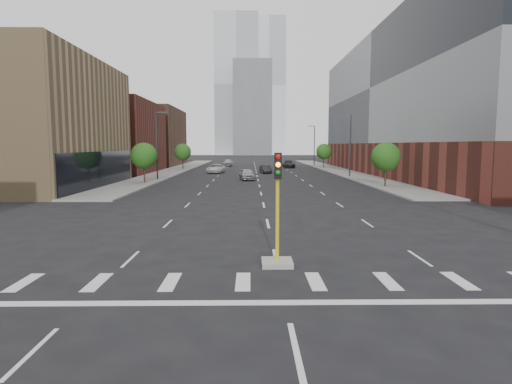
{
  "coord_description": "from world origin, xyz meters",
  "views": [
    {
      "loc": [
        -1.04,
        -7.3,
        4.67
      ],
      "look_at": [
        -0.78,
        12.55,
        2.5
      ],
      "focal_mm": 30.0,
      "sensor_mm": 36.0,
      "label": 1
    }
  ],
  "objects_px": {
    "car_near_left": "(247,174)",
    "car_deep_right": "(289,164)",
    "car_far_left": "(216,168)",
    "median_traffic_signal": "(277,241)",
    "car_mid_right": "(265,169)",
    "car_distant": "(228,162)"
  },
  "relations": [
    {
      "from": "car_deep_right",
      "to": "car_distant",
      "type": "xyz_separation_m",
      "value": [
        -13.09,
        7.58,
        0.01
      ]
    },
    {
      "from": "car_mid_right",
      "to": "car_deep_right",
      "type": "relative_size",
      "value": 0.76
    },
    {
      "from": "car_near_left",
      "to": "car_far_left",
      "type": "distance_m",
      "value": 15.85
    },
    {
      "from": "median_traffic_signal",
      "to": "car_far_left",
      "type": "distance_m",
      "value": 56.77
    },
    {
      "from": "median_traffic_signal",
      "to": "car_deep_right",
      "type": "relative_size",
      "value": 0.81
    },
    {
      "from": "median_traffic_signal",
      "to": "car_mid_right",
      "type": "height_order",
      "value": "median_traffic_signal"
    },
    {
      "from": "car_deep_right",
      "to": "car_near_left",
      "type": "bearing_deg",
      "value": -107.22
    },
    {
      "from": "car_near_left",
      "to": "car_mid_right",
      "type": "bearing_deg",
      "value": 70.33
    },
    {
      "from": "car_near_left",
      "to": "car_far_left",
      "type": "xyz_separation_m",
      "value": [
        -5.38,
        14.91,
        -0.03
      ]
    },
    {
      "from": "car_far_left",
      "to": "car_mid_right",
      "type": "bearing_deg",
      "value": -0.17
    },
    {
      "from": "car_near_left",
      "to": "car_deep_right",
      "type": "xyz_separation_m",
      "value": [
        8.47,
        31.57,
        0.01
      ]
    },
    {
      "from": "car_near_left",
      "to": "car_deep_right",
      "type": "distance_m",
      "value": 32.68
    },
    {
      "from": "median_traffic_signal",
      "to": "car_far_left",
      "type": "relative_size",
      "value": 0.81
    },
    {
      "from": "car_deep_right",
      "to": "car_distant",
      "type": "bearing_deg",
      "value": 147.73
    },
    {
      "from": "car_mid_right",
      "to": "car_distant",
      "type": "height_order",
      "value": "car_distant"
    },
    {
      "from": "car_near_left",
      "to": "car_far_left",
      "type": "height_order",
      "value": "car_near_left"
    },
    {
      "from": "car_mid_right",
      "to": "car_distant",
      "type": "xyz_separation_m",
      "value": [
        -7.62,
        25.17,
        0.11
      ]
    },
    {
      "from": "car_near_left",
      "to": "car_deep_right",
      "type": "relative_size",
      "value": 0.84
    },
    {
      "from": "car_near_left",
      "to": "car_deep_right",
      "type": "height_order",
      "value": "car_deep_right"
    },
    {
      "from": "car_deep_right",
      "to": "car_distant",
      "type": "distance_m",
      "value": 15.13
    },
    {
      "from": "car_far_left",
      "to": "car_distant",
      "type": "bearing_deg",
      "value": 94.37
    },
    {
      "from": "median_traffic_signal",
      "to": "car_near_left",
      "type": "height_order",
      "value": "median_traffic_signal"
    }
  ]
}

